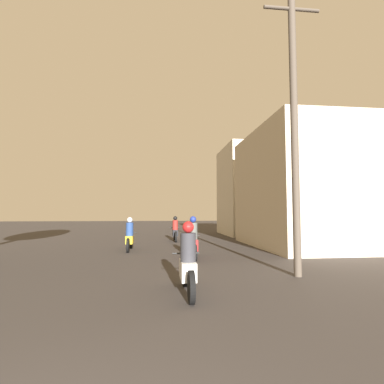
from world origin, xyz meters
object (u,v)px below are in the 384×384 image
at_px(motorcycle_red, 193,241).
at_px(building_right_near, 308,189).
at_px(motorcycle_white, 188,265).
at_px(motorcycle_yellow, 130,237).
at_px(motorcycle_black, 175,231).
at_px(utility_pole_near, 294,124).
at_px(building_right_far, 258,191).

xyz_separation_m(motorcycle_red, building_right_near, (6.22, 3.23, 2.25)).
relative_size(motorcycle_red, building_right_near, 0.25).
height_order(motorcycle_white, motorcycle_yellow, motorcycle_white).
xyz_separation_m(motorcycle_white, motorcycle_black, (0.39, 11.49, -0.01)).
bearing_deg(motorcycle_white, motorcycle_black, 86.72).
distance_m(motorcycle_yellow, building_right_near, 9.06).
relative_size(motorcycle_yellow, utility_pole_near, 0.26).
height_order(building_right_far, utility_pole_near, utility_pole_near).
height_order(motorcycle_red, building_right_far, building_right_far).
bearing_deg(utility_pole_near, motorcycle_white, -155.38).
relative_size(motorcycle_black, building_right_near, 0.28).
xyz_separation_m(motorcycle_red, motorcycle_black, (-0.27, 6.71, -0.03)).
bearing_deg(motorcycle_black, motorcycle_red, -92.38).
xyz_separation_m(motorcycle_red, motorcycle_yellow, (-2.53, 2.62, -0.03)).
relative_size(motorcycle_white, motorcycle_yellow, 0.94).
height_order(motorcycle_yellow, motorcycle_black, motorcycle_yellow).
xyz_separation_m(motorcycle_black, building_right_far, (6.68, 4.63, 2.74)).
bearing_deg(building_right_far, building_right_near, -91.28).
distance_m(motorcycle_red, utility_pole_near, 5.40).
bearing_deg(motorcycle_black, motorcycle_white, -96.63).
distance_m(motorcycle_red, building_right_near, 7.36).
bearing_deg(utility_pole_near, motorcycle_red, 125.23).
distance_m(motorcycle_black, building_right_near, 7.71).
bearing_deg(motorcycle_red, utility_pole_near, -62.51).
xyz_separation_m(building_right_near, utility_pole_near, (-3.84, -6.61, 1.22)).
xyz_separation_m(motorcycle_white, utility_pole_near, (3.05, 1.40, 3.49)).
bearing_deg(motorcycle_yellow, building_right_far, 39.97).
bearing_deg(utility_pole_near, motorcycle_yellow, 129.32).
bearing_deg(motorcycle_white, building_right_near, 47.99).
bearing_deg(motorcycle_yellow, motorcycle_red, -50.37).
distance_m(motorcycle_black, building_right_far, 8.57).
bearing_deg(building_right_near, motorcycle_white, -130.67).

